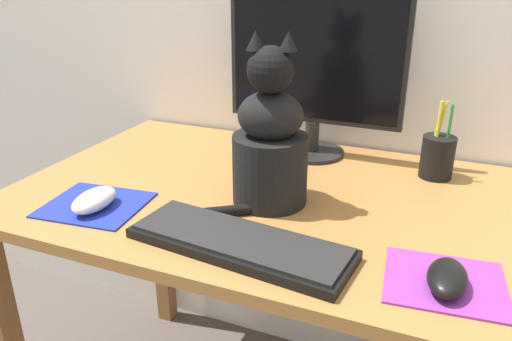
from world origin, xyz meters
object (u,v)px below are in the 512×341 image
computer_mouse_right (447,278)px  cat (270,143)px  computer_mouse_left (94,200)px  monitor (315,65)px  pen_cup (437,156)px  keyboard (240,242)px

computer_mouse_right → cat: bearing=153.1°
computer_mouse_left → monitor: bearing=57.4°
monitor → pen_cup: (0.31, -0.04, -0.18)m
computer_mouse_right → pen_cup: bearing=96.2°
computer_mouse_left → cat: (0.31, 0.17, 0.11)m
computer_mouse_left → computer_mouse_right: 0.67m
keyboard → pen_cup: 0.55m
monitor → cat: size_ratio=1.27×
keyboard → computer_mouse_left: bearing=-177.4°
keyboard → cat: bearing=102.0°
computer_mouse_left → cat: 0.37m
monitor → keyboard: bearing=-87.6°
keyboard → cat: cat is taller
keyboard → pen_cup: pen_cup is taller
keyboard → pen_cup: (0.29, 0.47, 0.04)m
computer_mouse_right → cat: 0.42m
computer_mouse_right → cat: size_ratio=0.30×
monitor → computer_mouse_right: 0.65m
computer_mouse_left → cat: cat is taller
keyboard → computer_mouse_left: (-0.33, 0.02, 0.01)m
computer_mouse_left → pen_cup: size_ratio=0.63×
computer_mouse_left → computer_mouse_right: computer_mouse_left is taller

